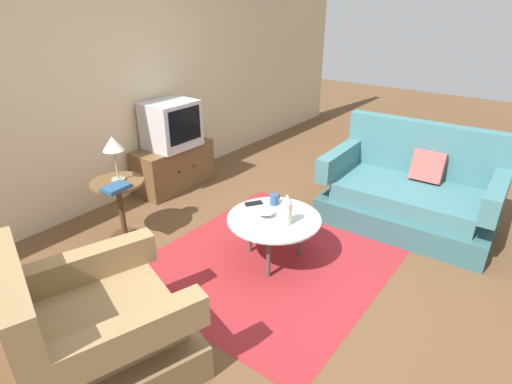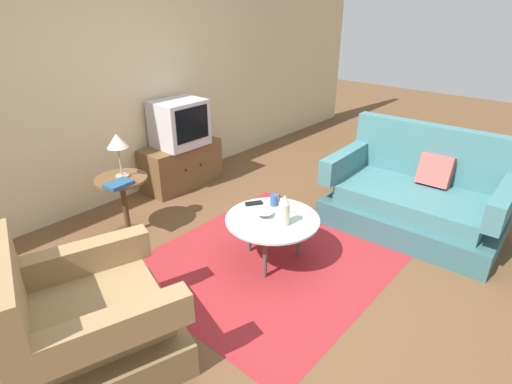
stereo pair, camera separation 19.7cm
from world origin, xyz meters
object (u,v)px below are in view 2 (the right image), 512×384
(couch, at_px, (416,198))
(tv_remote_dark, at_px, (254,203))
(tv_stand, at_px, (182,165))
(side_table, at_px, (123,194))
(tv_remote_silver, at_px, (284,211))
(vase, at_px, (284,210))
(bowl, at_px, (264,214))
(book, at_px, (119,184))
(armchair, at_px, (86,324))
(coffee_table, at_px, (272,222))
(television, at_px, (179,123))
(mug, at_px, (275,200))
(table_lamp, at_px, (117,143))

(couch, height_order, tv_remote_dark, couch)
(tv_stand, bearing_deg, side_table, -155.94)
(tv_remote_silver, bearing_deg, vase, 81.26)
(tv_remote_dark, bearing_deg, tv_stand, -71.47)
(bowl, xyz_separation_m, book, (-0.64, 1.12, 0.16))
(armchair, height_order, couch, couch)
(bowl, xyz_separation_m, tv_remote_silver, (0.16, -0.08, -0.01))
(armchair, xyz_separation_m, couch, (2.95, -0.84, 0.01))
(coffee_table, relative_size, television, 1.39)
(side_table, relative_size, mug, 4.68)
(armchair, bearing_deg, television, 145.52)
(television, height_order, book, television)
(coffee_table, distance_m, tv_remote_silver, 0.15)
(table_lamp, xyz_separation_m, tv_remote_silver, (0.68, -1.35, -0.48))
(television, distance_m, book, 1.35)
(bowl, bearing_deg, table_lamp, 111.99)
(armchair, relative_size, book, 4.80)
(coffee_table, bearing_deg, tv_remote_silver, -5.05)
(side_table, xyz_separation_m, television, (1.08, 0.46, 0.36))
(couch, xyz_separation_m, tv_stand, (-0.84, 2.50, -0.05))
(table_lamp, bearing_deg, vase, -70.68)
(bowl, xyz_separation_m, tv_remote_dark, (0.11, 0.21, -0.01))
(tv_stand, xyz_separation_m, television, (0.00, -0.02, 0.52))
(armchair, distance_m, bowl, 1.57)
(side_table, xyz_separation_m, tv_remote_dark, (0.64, -1.05, 0.01))
(armchair, height_order, vase, armchair)
(television, bearing_deg, table_lamp, -156.71)
(armchair, height_order, table_lamp, table_lamp)
(coffee_table, xyz_separation_m, tv_stand, (0.53, 1.82, -0.12))
(book, bearing_deg, bowl, -65.28)
(side_table, distance_m, tv_stand, 1.19)
(couch, xyz_separation_m, side_table, (-1.92, 2.02, 0.11))
(armchair, bearing_deg, book, 156.01)
(side_table, relative_size, tv_stand, 0.62)
(television, relative_size, tv_remote_silver, 3.73)
(couch, bearing_deg, book, 44.95)
(television, distance_m, vase, 2.02)
(table_lamp, relative_size, bowl, 2.87)
(table_lamp, relative_size, tv_remote_dark, 2.65)
(television, distance_m, mug, 1.72)
(couch, height_order, side_table, couch)
(television, xyz_separation_m, vase, (-0.54, -1.93, -0.23))
(television, distance_m, bowl, 1.84)
(couch, xyz_separation_m, bowl, (-1.39, 0.76, 0.13))
(coffee_table, xyz_separation_m, side_table, (-0.55, 1.34, 0.03))
(couch, height_order, tv_stand, couch)
(coffee_table, distance_m, vase, 0.21)
(side_table, relative_size, book, 2.41)
(coffee_table, bearing_deg, vase, -96.46)
(couch, bearing_deg, tv_remote_dark, 50.59)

